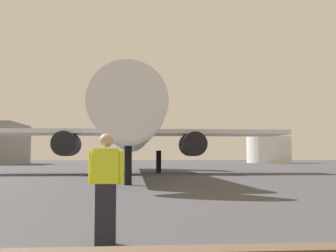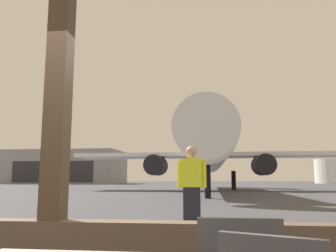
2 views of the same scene
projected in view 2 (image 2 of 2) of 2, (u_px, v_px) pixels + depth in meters
ground_plane at (200, 188)px, 42.28m from camera, size 220.00×220.00×0.00m
window_frame at (55, 166)px, 3.21m from camera, size 8.20×0.24×3.61m
airplane at (208, 151)px, 32.43m from camera, size 25.78×32.23×10.42m
ground_crew_worker at (192, 190)px, 6.66m from camera, size 0.56×0.22×1.74m
distant_hangar at (66, 167)px, 79.84m from camera, size 25.43×14.05×7.35m
fuel_storage_tank at (336, 171)px, 80.62m from camera, size 9.34×9.34×5.54m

